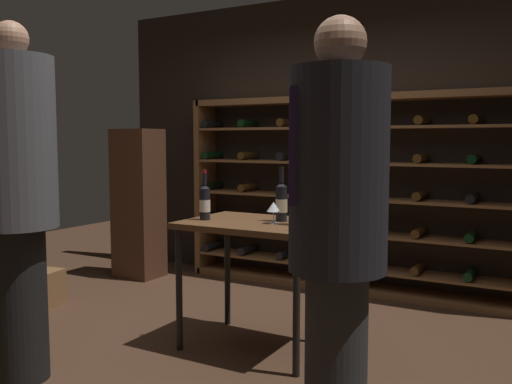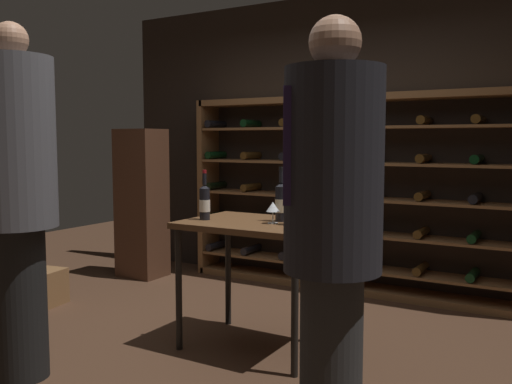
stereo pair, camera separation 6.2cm
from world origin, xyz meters
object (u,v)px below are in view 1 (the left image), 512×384
Objects in this scene: wine_crate at (30,288)px; wine_bottle_red_label at (205,202)px; tasting_table at (258,237)px; wine_glass_stemmed_left at (274,208)px; wine_bottle_amber_reserve at (299,204)px; person_guest_blue_shirt at (338,216)px; wine_rack at (348,195)px; display_cabinet at (138,203)px; wine_bottle_gold_foil at (281,202)px; person_host_in_suit at (16,185)px.

wine_crate is 1.42× the size of wine_bottle_red_label.
tasting_table is at bearing 2.93° from wine_crate.
wine_bottle_red_label is at bearing -162.85° from tasting_table.
wine_glass_stemmed_left is (2.28, 0.08, 0.81)m from wine_crate.
wine_crate is at bearing -177.63° from wine_bottle_amber_reserve.
person_guest_blue_shirt is at bearing -14.61° from wine_crate.
person_guest_blue_shirt reaches higher than tasting_table.
person_guest_blue_shirt is (0.91, -0.91, 0.31)m from tasting_table.
wine_rack is 6.81× the size of wine_crate.
wine_crate is 1.38m from display_cabinet.
wine_glass_stemmed_left is at bearing -86.27° from wine_rack.
tasting_table is 0.25m from wine_glass_stemmed_left.
wine_rack is 2.12m from display_cabinet.
wine_bottle_gold_foil reaches higher than wine_glass_stemmed_left.
person_guest_blue_shirt is 1.26m from wine_bottle_gold_foil.
wine_bottle_amber_reserve reaches higher than wine_crate.
tasting_table is 0.47× the size of person_host_in_suit.
wine_rack reaches higher than wine_glass_stemmed_left.
wine_bottle_gold_foil is (0.13, 0.08, 0.23)m from tasting_table.
display_cabinet is at bearing 47.66° from person_host_in_suit.
display_cabinet is at bearing 150.91° from tasting_table.
person_host_in_suit is (-0.97, -2.79, 0.25)m from wine_rack.
display_cabinet reaches higher than wine_bottle_gold_foil.
display_cabinet is at bearing 84.33° from wine_crate.
tasting_table is 6.85× the size of wine_glass_stemmed_left.
display_cabinet is (-2.94, 2.03, -0.31)m from person_guest_blue_shirt.
display_cabinet is (0.12, 1.24, 0.60)m from wine_crate.
wine_rack reaches higher than display_cabinet.
tasting_table is at bearing -90.76° from wine_rack.
person_guest_blue_shirt reaches higher than display_cabinet.
wine_rack is 2.73m from person_guest_blue_shirt.
wine_rack is at bearing 2.80° from person_host_in_suit.
wine_crate is at bearing -177.92° from wine_glass_stemmed_left.
wine_glass_stemmed_left is at bearing 2.08° from wine_crate.
wine_crate is (-3.06, 0.80, -0.91)m from person_guest_blue_shirt.
wine_rack reaches higher than wine_crate.
wine_glass_stemmed_left reaches higher than tasting_table.
person_host_in_suit is 6.08× the size of wine_bottle_red_label.
wine_rack is 9.67× the size of wine_bottle_red_label.
wine_bottle_gold_foil is (0.11, -1.59, 0.10)m from wine_rack.
person_host_in_suit is at bearing -64.37° from display_cabinet.
display_cabinet is (-2.02, 1.13, -0.00)m from tasting_table.
wine_crate is at bearing -175.12° from wine_bottle_gold_foil.
tasting_table is 0.39m from wine_bottle_amber_reserve.
wine_glass_stemmed_left is at bearing -90.04° from wine_bottle_gold_foil.
wine_rack is at bearing 93.73° from wine_glass_stemmed_left.
wine_rack is 2.90m from wine_crate.
tasting_table is 0.50× the size of person_guest_blue_shirt.
person_host_in_suit is 5.68× the size of wine_bottle_gold_foil.
wine_glass_stemmed_left is at bearing -11.56° from tasting_table.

